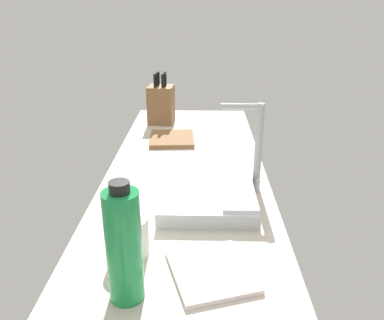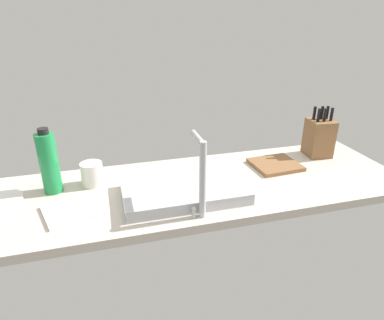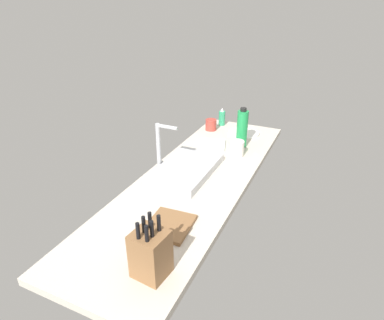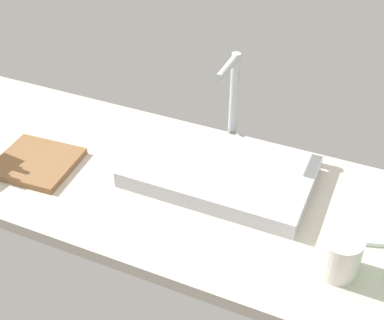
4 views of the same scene
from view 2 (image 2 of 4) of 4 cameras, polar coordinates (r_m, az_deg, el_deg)
name	(u,v)px [view 2 (image 2 of 4)]	position (r cm, az deg, el deg)	size (l,w,h in cm)	color
countertop_slab	(186,190)	(140.74, -1.05, -5.05)	(188.59, 56.59, 3.50)	beige
sink_basin	(184,190)	(132.04, -1.42, -5.14)	(47.36, 28.30, 4.56)	#B7BABF
faucet	(202,173)	(113.61, 1.77, -2.18)	(5.50, 13.39, 28.29)	#B7BABF
knife_block	(319,137)	(177.53, 20.71, 3.65)	(12.51, 12.98, 24.52)	brown
cutting_board	(275,165)	(161.31, 13.93, -0.77)	(20.72, 18.72, 1.80)	brown
water_bottle	(49,163)	(141.77, -23.09, -0.43)	(7.29, 7.29, 26.59)	#1E8E47
dish_towel	(72,210)	(130.27, -19.60, -7.99)	(19.38, 17.24, 1.20)	white
coffee_mug	(92,174)	(144.96, -16.58, -2.27)	(8.98, 8.98, 9.71)	silver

